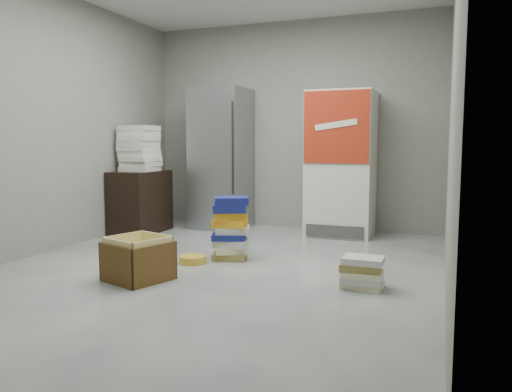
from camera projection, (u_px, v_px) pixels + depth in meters
The scene contains 10 objects.
ground at pixel (215, 269), 4.63m from camera, with size 5.00×5.00×0.00m, color beige.
room_shell at pixel (213, 71), 4.44m from camera, with size 4.04×5.04×2.82m.
steel_fridge at pixel (221, 159), 6.83m from camera, with size 0.70×0.72×1.90m.
coke_cooler at pixel (341, 164), 6.25m from camera, with size 0.80×0.73×1.80m.
wood_shelf at pixel (141, 202), 6.50m from camera, with size 0.50×0.80×0.80m, color black.
supply_box_stack at pixel (139, 149), 6.42m from camera, with size 0.45×0.44×0.58m.
phonebook_stack_main at pixel (231, 228), 4.97m from camera, with size 0.43×0.40×0.63m.
phonebook_stack_side at pixel (362, 272), 3.99m from camera, with size 0.35×0.28×0.26m.
cardboard_box at pixel (138, 262), 4.23m from camera, with size 0.59×0.59×0.37m.
bucket_lid at pixel (193, 259), 4.84m from camera, with size 0.27×0.27×0.07m, color gold.
Camera 1 is at (1.95, -4.11, 1.16)m, focal length 35.00 mm.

